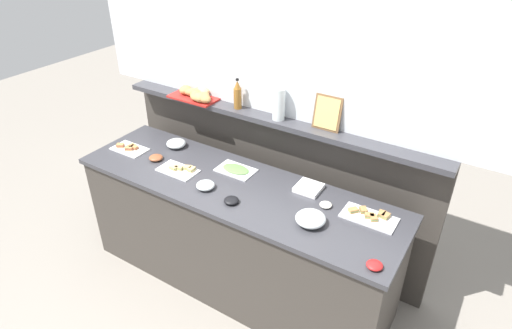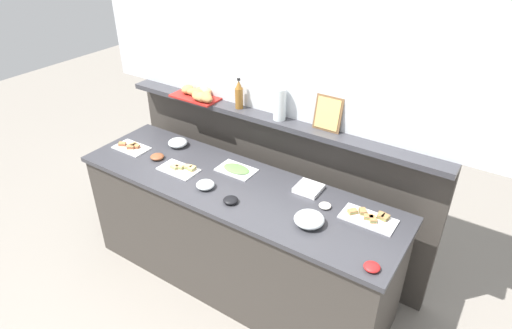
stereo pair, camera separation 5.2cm
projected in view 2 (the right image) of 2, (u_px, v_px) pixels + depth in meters
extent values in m
plane|color=gray|center=(276.00, 239.00, 3.95)|extent=(12.00, 12.00, 0.00)
cube|color=#3D3833|center=(236.00, 237.00, 3.29)|extent=(2.37, 0.67, 0.89)
cube|color=#38383D|center=(234.00, 186.00, 3.05)|extent=(2.41, 0.71, 0.03)
cube|color=#3D3833|center=(273.00, 186.00, 3.58)|extent=(2.63, 0.08, 1.23)
cube|color=#38383D|center=(272.00, 118.00, 3.22)|extent=(2.63, 0.22, 0.04)
cube|color=silver|center=(279.00, 20.00, 2.91)|extent=(3.23, 0.08, 1.33)
cube|color=white|center=(132.00, 148.00, 3.48)|extent=(0.28, 0.17, 0.01)
cube|color=#AD7A47|center=(136.00, 147.00, 3.47)|extent=(0.06, 0.05, 0.01)
cube|color=#B24738|center=(136.00, 146.00, 3.47)|extent=(0.06, 0.05, 0.01)
cube|color=#AD7A47|center=(136.00, 145.00, 3.46)|extent=(0.06, 0.05, 0.01)
cube|color=#AD7A47|center=(131.00, 148.00, 3.46)|extent=(0.07, 0.06, 0.01)
cube|color=#B24738|center=(131.00, 147.00, 3.46)|extent=(0.07, 0.06, 0.01)
cube|color=#AD7A47|center=(130.00, 146.00, 3.45)|extent=(0.07, 0.06, 0.01)
cube|color=#AD7A47|center=(134.00, 146.00, 3.49)|extent=(0.05, 0.06, 0.01)
cube|color=#B24738|center=(133.00, 145.00, 3.49)|extent=(0.05, 0.06, 0.01)
cube|color=#AD7A47|center=(133.00, 144.00, 3.48)|extent=(0.05, 0.06, 0.01)
cube|color=#AD7A47|center=(123.00, 145.00, 3.50)|extent=(0.07, 0.06, 0.01)
cube|color=#B24738|center=(122.00, 144.00, 3.50)|extent=(0.07, 0.06, 0.01)
cube|color=#AD7A47|center=(122.00, 143.00, 3.50)|extent=(0.07, 0.06, 0.01)
cube|color=white|center=(179.00, 170.00, 3.20)|extent=(0.29, 0.17, 0.01)
cube|color=tan|center=(192.00, 170.00, 3.18)|extent=(0.04, 0.06, 0.01)
cube|color=#66994C|center=(192.00, 169.00, 3.18)|extent=(0.04, 0.06, 0.01)
cube|color=tan|center=(192.00, 168.00, 3.17)|extent=(0.04, 0.06, 0.01)
cube|color=tan|center=(180.00, 168.00, 3.20)|extent=(0.06, 0.05, 0.01)
cube|color=#66994C|center=(180.00, 167.00, 3.20)|extent=(0.06, 0.05, 0.01)
cube|color=tan|center=(180.00, 166.00, 3.20)|extent=(0.06, 0.05, 0.01)
cube|color=tan|center=(174.00, 168.00, 3.20)|extent=(0.06, 0.05, 0.01)
cube|color=#66994C|center=(174.00, 167.00, 3.20)|extent=(0.06, 0.05, 0.01)
cube|color=tan|center=(174.00, 166.00, 3.20)|extent=(0.06, 0.05, 0.01)
cube|color=tan|center=(188.00, 168.00, 3.20)|extent=(0.07, 0.06, 0.01)
cube|color=#66994C|center=(188.00, 167.00, 3.20)|extent=(0.07, 0.06, 0.01)
cube|color=tan|center=(188.00, 166.00, 3.19)|extent=(0.07, 0.06, 0.01)
cube|color=silver|center=(368.00, 219.00, 2.70)|extent=(0.34, 0.18, 0.01)
cube|color=#AD7A47|center=(352.00, 212.00, 2.75)|extent=(0.07, 0.07, 0.01)
cube|color=#66994C|center=(353.00, 211.00, 2.74)|extent=(0.07, 0.07, 0.01)
cube|color=#AD7A47|center=(353.00, 210.00, 2.74)|extent=(0.07, 0.07, 0.01)
cube|color=#AD7A47|center=(373.00, 220.00, 2.68)|extent=(0.06, 0.07, 0.01)
cube|color=#66994C|center=(373.00, 219.00, 2.67)|extent=(0.06, 0.07, 0.01)
cube|color=#AD7A47|center=(373.00, 218.00, 2.67)|extent=(0.06, 0.07, 0.01)
cube|color=#AD7A47|center=(385.00, 219.00, 2.69)|extent=(0.05, 0.06, 0.01)
cube|color=#66994C|center=(385.00, 217.00, 2.69)|extent=(0.05, 0.06, 0.01)
cube|color=#AD7A47|center=(385.00, 216.00, 2.68)|extent=(0.05, 0.06, 0.01)
cube|color=#AD7A47|center=(362.00, 212.00, 2.75)|extent=(0.06, 0.07, 0.01)
cube|color=#66994C|center=(363.00, 211.00, 2.74)|extent=(0.06, 0.07, 0.01)
cube|color=#AD7A47|center=(363.00, 210.00, 2.74)|extent=(0.06, 0.07, 0.01)
cube|color=#AD7A47|center=(381.00, 216.00, 2.71)|extent=(0.04, 0.06, 0.01)
cube|color=#66994C|center=(381.00, 215.00, 2.71)|extent=(0.04, 0.06, 0.01)
cube|color=#AD7A47|center=(381.00, 214.00, 2.70)|extent=(0.04, 0.06, 0.01)
cube|color=#AD7A47|center=(368.00, 218.00, 2.70)|extent=(0.07, 0.06, 0.01)
cube|color=#66994C|center=(368.00, 217.00, 2.69)|extent=(0.07, 0.06, 0.01)
cube|color=#AD7A47|center=(369.00, 216.00, 2.69)|extent=(0.07, 0.06, 0.01)
cube|color=silver|center=(236.00, 170.00, 3.20)|extent=(0.28, 0.18, 0.01)
ellipsoid|color=#66994C|center=(236.00, 169.00, 3.19)|extent=(0.21, 0.13, 0.01)
ellipsoid|color=silver|center=(205.00, 185.00, 2.99)|extent=(0.13, 0.13, 0.05)
ellipsoid|color=#F28C4C|center=(205.00, 186.00, 3.00)|extent=(0.10, 0.10, 0.03)
ellipsoid|color=silver|center=(178.00, 143.00, 3.50)|extent=(0.15, 0.15, 0.06)
ellipsoid|color=#599959|center=(178.00, 144.00, 3.51)|extent=(0.12, 0.12, 0.04)
ellipsoid|color=silver|center=(309.00, 219.00, 2.65)|extent=(0.19, 0.19, 0.08)
ellipsoid|color=#599959|center=(309.00, 221.00, 2.66)|extent=(0.15, 0.15, 0.05)
ellipsoid|color=silver|center=(325.00, 206.00, 2.81)|extent=(0.08, 0.08, 0.03)
ellipsoid|color=black|center=(231.00, 200.00, 2.85)|extent=(0.10, 0.10, 0.03)
ellipsoid|color=red|center=(372.00, 267.00, 2.34)|extent=(0.09, 0.09, 0.03)
ellipsoid|color=brown|center=(157.00, 157.00, 3.34)|extent=(0.10, 0.10, 0.04)
cube|color=white|center=(309.00, 188.00, 2.97)|extent=(0.17, 0.17, 0.03)
cylinder|color=#8E5B23|center=(239.00, 98.00, 3.28)|extent=(0.06, 0.06, 0.16)
cone|color=#8E5B23|center=(239.00, 84.00, 3.22)|extent=(0.05, 0.05, 0.06)
cylinder|color=black|center=(239.00, 79.00, 3.20)|extent=(0.02, 0.02, 0.02)
cube|color=#B2231E|center=(198.00, 96.00, 3.51)|extent=(0.40, 0.26, 0.02)
ellipsoid|color=#AD7A47|center=(197.00, 95.00, 3.42)|extent=(0.17, 0.16, 0.06)
ellipsoid|color=tan|center=(205.00, 90.00, 3.50)|extent=(0.17, 0.15, 0.07)
ellipsoid|color=#AD7A47|center=(195.00, 92.00, 3.48)|extent=(0.17, 0.12, 0.06)
ellipsoid|color=#AD7A47|center=(206.00, 97.00, 3.39)|extent=(0.16, 0.18, 0.06)
ellipsoid|color=#B7844C|center=(188.00, 89.00, 3.52)|extent=(0.13, 0.14, 0.07)
ellipsoid|color=#B7844C|center=(202.00, 97.00, 3.38)|extent=(0.15, 0.15, 0.07)
ellipsoid|color=#AD7A47|center=(206.00, 98.00, 3.37)|extent=(0.17, 0.13, 0.06)
ellipsoid|color=#B7844C|center=(202.00, 91.00, 3.51)|extent=(0.14, 0.11, 0.05)
cube|color=brown|center=(328.00, 114.00, 2.95)|extent=(0.20, 0.06, 0.24)
cube|color=#E0B766|center=(328.00, 114.00, 2.94)|extent=(0.17, 0.04, 0.21)
cylinder|color=silver|center=(280.00, 104.00, 3.09)|extent=(0.09, 0.09, 0.24)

